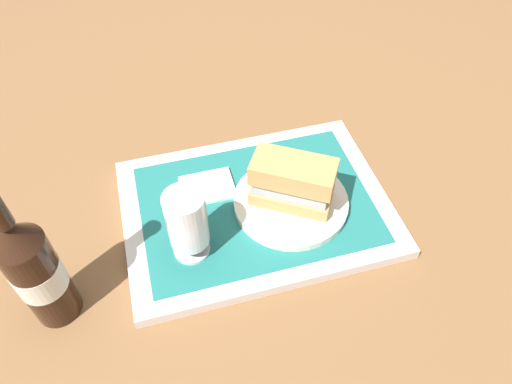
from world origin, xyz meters
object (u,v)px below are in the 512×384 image
Objects in this scene: plate at (291,202)px; beer_glass at (187,223)px; sandwich at (290,181)px; beer_bottle at (35,270)px.

beer_glass reaches higher than plate.
plate is at bearing 180.00° from sandwich.
plate is 0.39m from beer_bottle.
beer_bottle is at bearing 44.33° from sandwich.
sandwich is at bearing -32.24° from plate.
plate is 1.52× the size of beer_glass.
beer_bottle is (0.38, 0.08, 0.03)m from sandwich.
beer_glass reaches higher than sandwich.
beer_glass is 0.47× the size of beer_bottle.
beer_glass is (0.18, 0.05, 0.06)m from plate.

